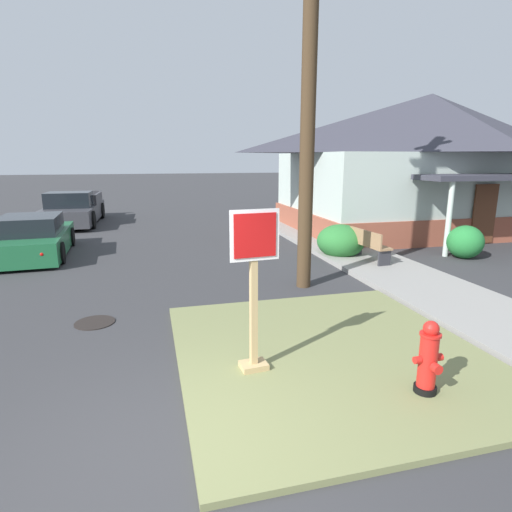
% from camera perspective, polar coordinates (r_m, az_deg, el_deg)
% --- Properties ---
extents(ground_plane, '(160.00, 160.00, 0.00)m').
position_cam_1_polar(ground_plane, '(4.59, -13.09, -26.07)').
color(ground_plane, '#333335').
extents(grass_corner_patch, '(4.46, 4.79, 0.08)m').
position_cam_1_polar(grass_corner_patch, '(6.51, 9.93, -12.86)').
color(grass_corner_patch, olive).
rests_on(grass_corner_patch, ground).
extents(sidewalk_strip, '(2.20, 17.34, 0.12)m').
position_cam_1_polar(sidewalk_strip, '(11.66, 16.62, -1.32)').
color(sidewalk_strip, gray).
rests_on(sidewalk_strip, ground).
extents(fire_hydrant, '(0.38, 0.34, 0.93)m').
position_cam_1_polar(fire_hydrant, '(5.57, 22.58, -12.95)').
color(fire_hydrant, black).
rests_on(fire_hydrant, grass_corner_patch).
extents(stop_sign, '(0.66, 0.31, 2.19)m').
position_cam_1_polar(stop_sign, '(5.47, -0.28, -5.62)').
color(stop_sign, tan).
rests_on(stop_sign, grass_corner_patch).
extents(manhole_cover, '(0.70, 0.70, 0.02)m').
position_cam_1_polar(manhole_cover, '(8.09, -21.27, -8.51)').
color(manhole_cover, black).
rests_on(manhole_cover, ground).
extents(parked_sedan_green, '(2.13, 4.28, 1.25)m').
position_cam_1_polar(parked_sedan_green, '(14.11, -28.29, 2.11)').
color(parked_sedan_green, '#1E6038').
rests_on(parked_sedan_green, ground).
extents(pickup_truck_charcoal, '(2.24, 5.46, 1.48)m').
position_cam_1_polar(pickup_truck_charcoal, '(20.37, -23.81, 5.76)').
color(pickup_truck_charcoal, '#38383D').
rests_on(pickup_truck_charcoal, ground).
extents(street_bench, '(0.51, 1.55, 0.85)m').
position_cam_1_polar(street_bench, '(11.89, 15.15, 1.66)').
color(street_bench, '#93704C').
rests_on(street_bench, sidewalk_strip).
extents(utility_pole, '(1.41, 0.32, 8.52)m').
position_cam_1_polar(utility_pole, '(9.38, 7.28, 22.44)').
color(utility_pole, '#42301E').
rests_on(utility_pole, ground).
extents(corner_house, '(11.22, 8.19, 5.35)m').
position_cam_1_polar(corner_house, '(18.54, 22.39, 11.88)').
color(corner_house, brown).
rests_on(corner_house, ground).
extents(shrub_near_porch, '(1.03, 1.03, 0.98)m').
position_cam_1_polar(shrub_near_porch, '(13.68, 26.80, 1.74)').
color(shrub_near_porch, '#237433').
rests_on(shrub_near_porch, ground).
extents(shrub_by_curb, '(1.40, 1.40, 0.99)m').
position_cam_1_polar(shrub_by_curb, '(12.55, 11.54, 2.02)').
color(shrub_by_curb, '#2A7031').
rests_on(shrub_by_curb, ground).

